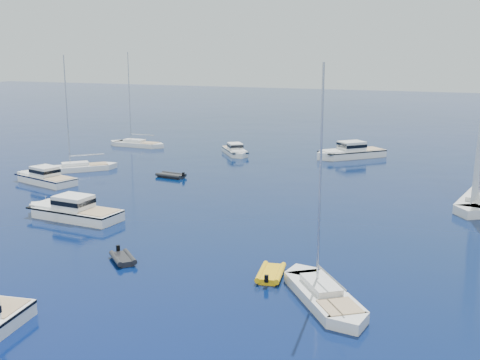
{
  "coord_description": "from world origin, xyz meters",
  "views": [
    {
      "loc": [
        19.34,
        -22.12,
        14.01
      ],
      "look_at": [
        -2.32,
        27.55,
        2.2
      ],
      "focal_mm": 44.11,
      "sensor_mm": 36.0,
      "label": 1
    }
  ],
  "objects": [
    {
      "name": "motor_cruiser_distant",
      "position": [
        1.59,
        55.86,
        0.0
      ],
      "size": [
        9.72,
        10.08,
        2.82
      ],
      "primitive_type": null,
      "rotation": [
        0.0,
        0.0,
        2.39
      ],
      "color": "silver",
      "rests_on": "ground"
    },
    {
      "name": "sailboat_far_l",
      "position": [
        -30.29,
        52.53,
        0.0
      ],
      "size": [
        9.87,
        2.57,
        14.51
      ],
      "primitive_type": null,
      "rotation": [
        0.0,
        0.0,
        1.57
      ],
      "color": "silver",
      "rests_on": "ground"
    },
    {
      "name": "sailboat_sails_r",
      "position": [
        18.64,
        35.53,
        0.0
      ],
      "size": [
        4.84,
        12.45,
        17.82
      ],
      "primitive_type": null,
      "rotation": [
        0.0,
        0.0,
        3.0
      ],
      "color": "silver",
      "rests_on": "ground"
    },
    {
      "name": "tender_grey_far",
      "position": [
        -14.18,
        35.01,
        0.0
      ],
      "size": [
        3.65,
        2.29,
        0.95
      ],
      "primitive_type": null,
      "rotation": [
        0.0,
        0.0,
        1.46
      ],
      "color": "black",
      "rests_on": "ground"
    },
    {
      "name": "motor_cruiser_far_l",
      "position": [
        -25.34,
        26.88,
        0.0
      ],
      "size": [
        9.47,
        4.9,
        2.38
      ],
      "primitive_type": null,
      "rotation": [
        0.0,
        0.0,
        1.33
      ],
      "color": "white",
      "rests_on": "ground"
    },
    {
      "name": "tender_grey_near",
      "position": [
        -3.23,
        9.61,
        0.0
      ],
      "size": [
        3.09,
        3.0,
        0.95
      ],
      "primitive_type": null,
      "rotation": [
        0.0,
        0.0,
        3.98
      ],
      "color": "black",
      "rests_on": "ground"
    },
    {
      "name": "sailboat_mid_l",
      "position": [
        -26.34,
        33.94,
        0.0
      ],
      "size": [
        8.48,
        8.74,
        14.21
      ],
      "primitive_type": null,
      "rotation": [
        0.0,
        0.0,
        2.38
      ],
      "color": "white",
      "rests_on": "ground"
    },
    {
      "name": "tender_yellow",
      "position": [
        7.02,
        11.04,
        0.0
      ],
      "size": [
        2.47,
        3.61,
        0.95
      ],
      "primitive_type": null,
      "rotation": [
        0.0,
        0.0,
        0.2
      ],
      "color": "#E9B00D",
      "rests_on": "ground"
    },
    {
      "name": "motor_cruiser_centre",
      "position": [
        -13.4,
        16.87,
        0.0
      ],
      "size": [
        10.02,
        3.51,
        2.6
      ],
      "primitive_type": null,
      "rotation": [
        0.0,
        0.0,
        1.52
      ],
      "color": "white",
      "rests_on": "ground"
    },
    {
      "name": "sailboat_mid_r",
      "position": [
        11.08,
        8.78,
        0.0
      ],
      "size": [
        7.83,
        9.0,
        13.99
      ],
      "primitive_type": null,
      "rotation": [
        0.0,
        0.0,
        0.67
      ],
      "color": "silver",
      "rests_on": "ground"
    },
    {
      "name": "ground",
      "position": [
        0.0,
        0.0,
        0.0
      ],
      "size": [
        400.0,
        400.0,
        0.0
      ],
      "primitive_type": "plane",
      "color": "#08134F",
      "rests_on": "ground"
    },
    {
      "name": "motor_cruiser_horizon",
      "position": [
        -13.64,
        51.91,
        0.0
      ],
      "size": [
        6.61,
        7.52,
        2.02
      ],
      "primitive_type": null,
      "rotation": [
        0.0,
        0.0,
        3.81
      ],
      "color": "white",
      "rests_on": "ground"
    }
  ]
}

